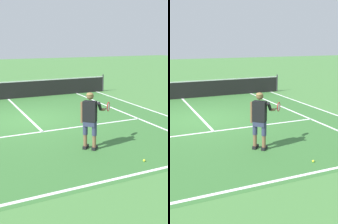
% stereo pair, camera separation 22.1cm
% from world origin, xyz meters
% --- Properties ---
extents(ground_plane, '(80.00, 80.00, 0.00)m').
position_xyz_m(ground_plane, '(0.00, 0.00, 0.00)').
color(ground_plane, '#477F3D').
extents(court_inner_surface, '(10.98, 10.95, 0.00)m').
position_xyz_m(court_inner_surface, '(0.00, -0.67, 0.00)').
color(court_inner_surface, '#387033').
rests_on(court_inner_surface, ground).
extents(line_baseline, '(10.98, 0.10, 0.01)m').
position_xyz_m(line_baseline, '(0.00, -5.95, 0.00)').
color(line_baseline, white).
rests_on(line_baseline, ground).
extents(line_service, '(8.23, 0.10, 0.01)m').
position_xyz_m(line_service, '(0.00, -1.80, 0.00)').
color(line_service, white).
rests_on(line_service, ground).
extents(line_centre_service, '(0.10, 6.40, 0.01)m').
position_xyz_m(line_centre_service, '(0.00, 1.40, 0.00)').
color(line_centre_service, white).
rests_on(line_centre_service, ground).
extents(line_singles_right, '(0.10, 10.55, 0.01)m').
position_xyz_m(line_singles_right, '(4.12, -0.67, 0.00)').
color(line_singles_right, white).
rests_on(line_singles_right, ground).
extents(line_doubles_right, '(0.10, 10.55, 0.01)m').
position_xyz_m(line_doubles_right, '(5.49, -0.67, 0.00)').
color(line_doubles_right, white).
rests_on(line_doubles_right, ground).
extents(tennis_net, '(11.96, 0.08, 1.07)m').
position_xyz_m(tennis_net, '(0.00, 4.60, 0.50)').
color(tennis_net, '#333338').
rests_on(tennis_net, ground).
extents(tennis_player, '(1.16, 0.74, 1.71)m').
position_xyz_m(tennis_player, '(0.81, -3.99, 0.99)').
color(tennis_player, black).
rests_on(tennis_player, ground).
extents(tennis_ball_near_feet, '(0.07, 0.07, 0.07)m').
position_xyz_m(tennis_ball_near_feet, '(1.71, -5.42, 0.03)').
color(tennis_ball_near_feet, '#CCE02D').
rests_on(tennis_ball_near_feet, ground).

